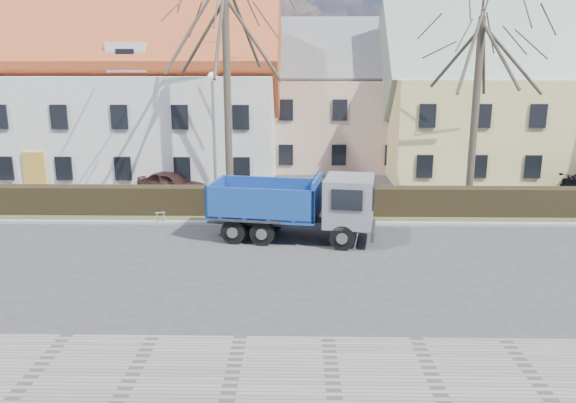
{
  "coord_description": "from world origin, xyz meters",
  "views": [
    {
      "loc": [
        1.45,
        -19.03,
        6.77
      ],
      "look_at": [
        1.05,
        2.26,
        1.6
      ],
      "focal_mm": 35.0,
      "sensor_mm": 36.0,
      "label": 1
    }
  ],
  "objects_px": {
    "streetlight": "(214,142)",
    "cart_frame": "(156,218)",
    "dump_truck": "(287,206)",
    "parked_car_a": "(171,183)"
  },
  "relations": [
    {
      "from": "parked_car_a",
      "to": "streetlight",
      "type": "bearing_deg",
      "value": -117.02
    },
    {
      "from": "streetlight",
      "to": "parked_car_a",
      "type": "bearing_deg",
      "value": 131.34
    },
    {
      "from": "dump_truck",
      "to": "cart_frame",
      "type": "distance_m",
      "value": 6.2
    },
    {
      "from": "cart_frame",
      "to": "parked_car_a",
      "type": "relative_size",
      "value": 0.17
    },
    {
      "from": "streetlight",
      "to": "cart_frame",
      "type": "distance_m",
      "value": 4.5
    },
    {
      "from": "dump_truck",
      "to": "parked_car_a",
      "type": "distance_m",
      "value": 10.02
    },
    {
      "from": "streetlight",
      "to": "cart_frame",
      "type": "bearing_deg",
      "value": -133.09
    },
    {
      "from": "dump_truck",
      "to": "parked_car_a",
      "type": "bearing_deg",
      "value": 138.78
    },
    {
      "from": "streetlight",
      "to": "cart_frame",
      "type": "relative_size",
      "value": 10.18
    },
    {
      "from": "dump_truck",
      "to": "streetlight",
      "type": "height_order",
      "value": "streetlight"
    }
  ]
}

